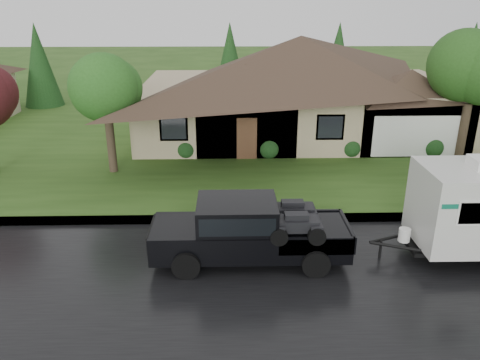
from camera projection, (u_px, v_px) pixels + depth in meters
name	position (u px, v px, depth m)	size (l,w,h in m)	color
ground	(295.00, 250.00, 15.30)	(140.00, 140.00, 0.00)	#294A17
road	(304.00, 285.00, 13.44)	(140.00, 8.00, 0.01)	black
curb	(287.00, 218.00, 17.37)	(140.00, 0.50, 0.15)	gray
lawn	(263.00, 129.00, 29.25)	(140.00, 26.00, 0.15)	#294A17
house_main	(305.00, 75.00, 26.94)	(19.44, 10.80, 6.90)	tan
tree_left_green	(106.00, 92.00, 20.57)	(3.23, 3.23, 5.34)	#382B1E
tree_right_green	(474.00, 70.00, 22.18)	(3.83, 3.83, 6.33)	#382B1E
shrub_row	(310.00, 147.00, 23.78)	(13.60, 1.00, 1.00)	#143814
pickup_truck	(246.00, 229.00, 14.40)	(6.01, 2.29, 2.00)	black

